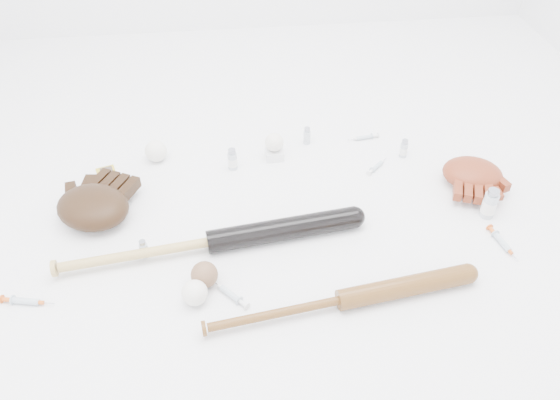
{
  "coord_description": "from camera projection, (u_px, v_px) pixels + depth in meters",
  "views": [
    {
      "loc": [
        -0.12,
        -1.21,
        1.2
      ],
      "look_at": [
        0.03,
        0.07,
        0.06
      ],
      "focal_mm": 35.0,
      "sensor_mm": 36.0,
      "label": 1
    }
  ],
  "objects": [
    {
      "name": "glove_tan",
      "position": [
        473.0,
        173.0,
        1.85
      ],
      "size": [
        0.31,
        0.31,
        0.09
      ],
      "primitive_type": null,
      "rotation": [
        0.0,
        0.0,
        2.78
      ],
      "color": "maroon",
      "rests_on": "ground"
    },
    {
      "name": "syringe_1",
      "position": [
        230.0,
        294.0,
        1.51
      ],
      "size": [
        0.12,
        0.13,
        0.02
      ],
      "primitive_type": null,
      "rotation": [
        0.0,
        0.0,
        2.3
      ],
      "color": "#ADBCC6",
      "rests_on": "ground"
    },
    {
      "name": "baseball_left",
      "position": [
        99.0,
        218.0,
        1.7
      ],
      "size": [
        0.07,
        0.07,
        0.07
      ],
      "primitive_type": "sphere",
      "color": "white",
      "rests_on": "ground"
    },
    {
      "name": "vial_0",
      "position": [
        404.0,
        148.0,
        1.97
      ],
      "size": [
        0.03,
        0.03,
        0.07
      ],
      "primitive_type": "cylinder",
      "color": "#B5BEC7",
      "rests_on": "ground"
    },
    {
      "name": "baseball_mid",
      "position": [
        195.0,
        293.0,
        1.48
      ],
      "size": [
        0.07,
        0.07,
        0.07
      ],
      "primitive_type": "sphere",
      "color": "white",
      "rests_on": "ground"
    },
    {
      "name": "vial_2",
      "position": [
        232.0,
        159.0,
        1.92
      ],
      "size": [
        0.03,
        0.03,
        0.08
      ],
      "primitive_type": "cylinder",
      "color": "#B5BEC7",
      "rests_on": "ground"
    },
    {
      "name": "bat_dark",
      "position": [
        211.0,
        242.0,
        1.62
      ],
      "size": [
        0.96,
        0.19,
        0.07
      ],
      "primitive_type": null,
      "rotation": [
        0.0,
        0.0,
        0.12
      ],
      "color": "black",
      "rests_on": "ground"
    },
    {
      "name": "vial_3",
      "position": [
        490.0,
        203.0,
        1.72
      ],
      "size": [
        0.04,
        0.04,
        0.11
      ],
      "primitive_type": "cylinder",
      "color": "#B5BEC7",
      "rests_on": "ground"
    },
    {
      "name": "vial_1",
      "position": [
        307.0,
        136.0,
        2.04
      ],
      "size": [
        0.03,
        0.03,
        0.07
      ],
      "primitive_type": "cylinder",
      "color": "#B5BEC7",
      "rests_on": "ground"
    },
    {
      "name": "syringe_2",
      "position": [
        377.0,
        166.0,
        1.94
      ],
      "size": [
        0.11,
        0.11,
        0.02
      ],
      "primitive_type": null,
      "rotation": [
        0.0,
        0.0,
        0.76
      ],
      "color": "#ADBCC6",
      "rests_on": "ground"
    },
    {
      "name": "syringe_3",
      "position": [
        502.0,
        242.0,
        1.65
      ],
      "size": [
        0.06,
        0.17,
        0.02
      ],
      "primitive_type": null,
      "rotation": [
        0.0,
        0.0,
        -1.39
      ],
      "color": "#ADBCC6",
      "rests_on": "ground"
    },
    {
      "name": "baseball_upper",
      "position": [
        156.0,
        151.0,
        1.96
      ],
      "size": [
        0.08,
        0.08,
        0.08
      ],
      "primitive_type": "sphere",
      "color": "white",
      "rests_on": "ground"
    },
    {
      "name": "glove_dark",
      "position": [
        93.0,
        207.0,
        1.71
      ],
      "size": [
        0.38,
        0.38,
        0.1
      ],
      "primitive_type": null,
      "rotation": [
        0.0,
        0.0,
        -0.48
      ],
      "color": "black",
      "rests_on": "ground"
    },
    {
      "name": "syringe_0",
      "position": [
        26.0,
        301.0,
        1.49
      ],
      "size": [
        0.17,
        0.06,
        0.02
      ],
      "primitive_type": null,
      "rotation": [
        0.0,
        0.0,
        -0.22
      ],
      "color": "#ADBCC6",
      "rests_on": "ground"
    },
    {
      "name": "vial_4",
      "position": [
        144.0,
        249.0,
        1.6
      ],
      "size": [
        0.02,
        0.02,
        0.06
      ],
      "primitive_type": "cylinder",
      "color": "#B5BEC7",
      "rests_on": "ground"
    },
    {
      "name": "syringe_4",
      "position": [
        364.0,
        137.0,
        2.07
      ],
      "size": [
        0.14,
        0.04,
        0.02
      ],
      "primitive_type": null,
      "rotation": [
        0.0,
        0.0,
        3.28
      ],
      "color": "#ADBCC6",
      "rests_on": "ground"
    },
    {
      "name": "baseball_aged",
      "position": [
        204.0,
        275.0,
        1.52
      ],
      "size": [
        0.08,
        0.08,
        0.08
      ],
      "primitive_type": "sphere",
      "color": "brown",
      "rests_on": "ground"
    },
    {
      "name": "trading_card",
      "position": [
        107.0,
        174.0,
        1.92
      ],
      "size": [
        0.09,
        0.1,
        0.0
      ],
      "primitive_type": "cube",
      "rotation": [
        0.0,
        0.0,
        0.3
      ],
      "color": "gold",
      "rests_on": "ground"
    },
    {
      "name": "baseball_on_pedestal",
      "position": [
        274.0,
        142.0,
        1.95
      ],
      "size": [
        0.07,
        0.07,
        0.07
      ],
      "primitive_type": "sphere",
      "color": "white",
      "rests_on": "pedestal"
    },
    {
      "name": "pedestal",
      "position": [
        274.0,
        154.0,
        1.98
      ],
      "size": [
        0.06,
        0.06,
        0.03
      ],
      "primitive_type": "cube",
      "rotation": [
        0.0,
        0.0,
        0.03
      ],
      "color": "white",
      "rests_on": "ground"
    },
    {
      "name": "bat_wood",
      "position": [
        341.0,
        300.0,
        1.47
      ],
      "size": [
        0.8,
        0.16,
        0.06
      ],
      "primitive_type": null,
      "rotation": [
        0.0,
        0.0,
        0.13
      ],
      "color": "brown",
      "rests_on": "ground"
    }
  ]
}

